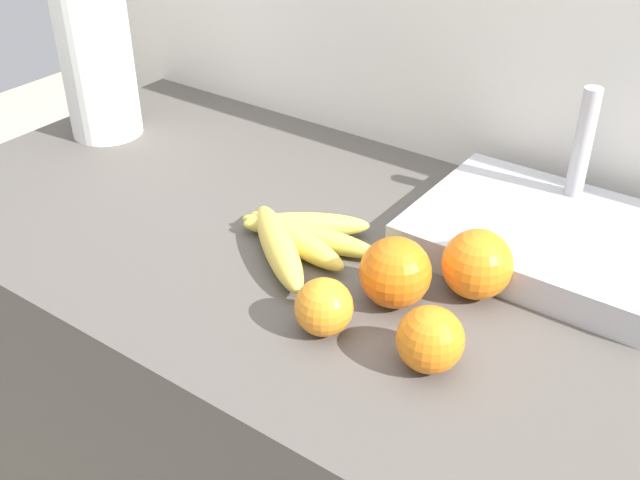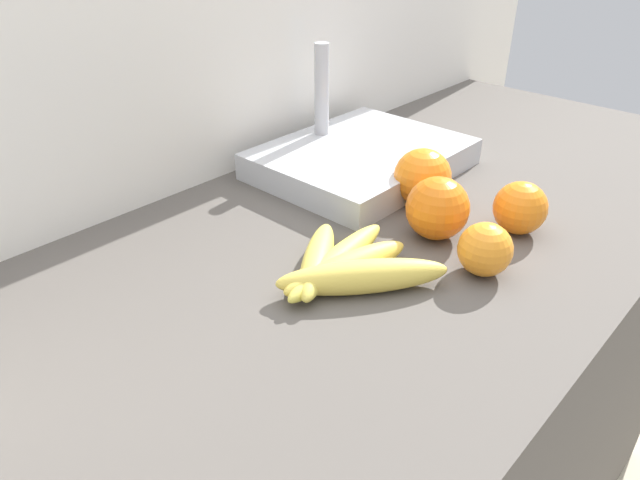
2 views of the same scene
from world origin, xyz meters
name	(u,v)px [view 1 (image 1 of 2)]	position (x,y,z in m)	size (l,w,h in m)	color
wall_back	(497,286)	(0.00, 0.33, 0.65)	(1.86, 0.06, 1.30)	silver
banana_bunch	(295,238)	(-0.14, -0.04, 0.88)	(0.20, 0.20, 0.04)	#E1C24C
orange_back_left	(477,264)	(0.09, 0.01, 0.91)	(0.08, 0.08, 0.08)	orange
orange_far_right	(395,273)	(0.02, -0.06, 0.91)	(0.08, 0.08, 0.08)	orange
orange_center	(430,339)	(0.10, -0.13, 0.90)	(0.07, 0.07, 0.07)	orange
orange_right	(324,307)	(-0.02, -0.15, 0.90)	(0.07, 0.07, 0.07)	orange
paper_towel_roll	(95,46)	(-0.62, 0.07, 1.02)	(0.12, 0.12, 0.33)	white
sink_basin	(546,234)	(0.12, 0.15, 0.89)	(0.32, 0.25, 0.19)	#B7BABF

